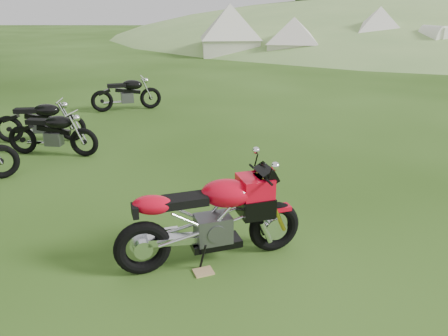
# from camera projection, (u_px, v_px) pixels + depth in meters

# --- Properties ---
(ground) EXTENTS (120.00, 120.00, 0.00)m
(ground) POSITION_uv_depth(u_px,v_px,m) (249.00, 216.00, 6.63)
(ground) COLOR #213C0D
(ground) RESTS_ON ground
(sport_motorcycle) EXTENTS (2.30, 1.26, 1.35)m
(sport_motorcycle) POSITION_uv_depth(u_px,v_px,m) (211.00, 212.00, 5.24)
(sport_motorcycle) COLOR red
(sport_motorcycle) RESTS_ON ground
(plywood_board) EXTENTS (0.28, 0.26, 0.02)m
(plywood_board) POSITION_uv_depth(u_px,v_px,m) (203.00, 272.00, 5.23)
(plywood_board) COLOR tan
(plywood_board) RESTS_ON ground
(vintage_moto_a) EXTENTS (2.01, 0.68, 1.03)m
(vintage_moto_a) POSITION_uv_depth(u_px,v_px,m) (40.00, 120.00, 9.98)
(vintage_moto_a) COLOR black
(vintage_moto_a) RESTS_ON ground
(vintage_moto_c) EXTENTS (1.94, 0.64, 1.00)m
(vintage_moto_c) POSITION_uv_depth(u_px,v_px,m) (52.00, 132.00, 9.09)
(vintage_moto_c) COLOR black
(vintage_moto_c) RESTS_ON ground
(vintage_moto_d) EXTENTS (2.04, 1.10, 1.05)m
(vintage_moto_d) POSITION_uv_depth(u_px,v_px,m) (126.00, 93.00, 12.94)
(vintage_moto_d) COLOR black
(vintage_moto_d) RESTS_ON ground
(tent_left) EXTENTS (3.56, 3.56, 2.85)m
(tent_left) POSITION_uv_depth(u_px,v_px,m) (230.00, 31.00, 26.21)
(tent_left) COLOR silver
(tent_left) RESTS_ON ground
(tent_mid) EXTENTS (3.21, 3.21, 2.41)m
(tent_mid) POSITION_uv_depth(u_px,v_px,m) (293.00, 36.00, 25.18)
(tent_mid) COLOR silver
(tent_mid) RESTS_ON ground
(tent_right) EXTENTS (3.64, 3.64, 2.76)m
(tent_right) POSITION_uv_depth(u_px,v_px,m) (378.00, 33.00, 25.52)
(tent_right) COLOR white
(tent_right) RESTS_ON ground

